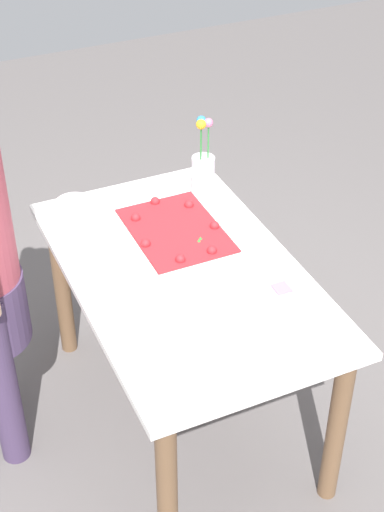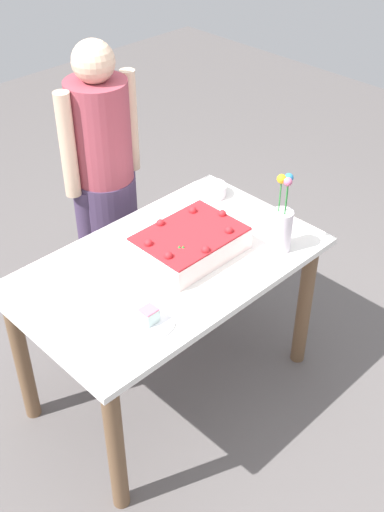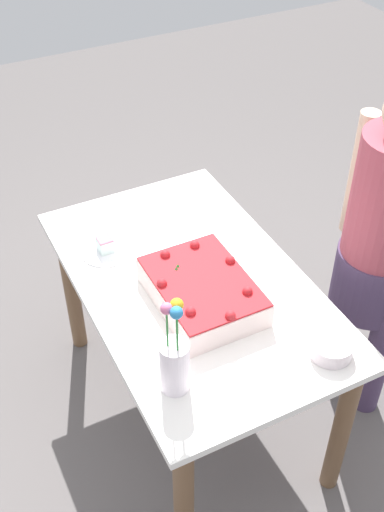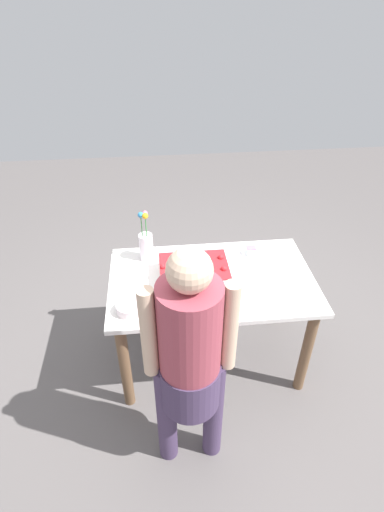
{
  "view_description": "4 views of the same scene",
  "coord_description": "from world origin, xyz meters",
  "px_view_note": "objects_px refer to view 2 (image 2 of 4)",
  "views": [
    {
      "loc": [
        -2.06,
        0.91,
        2.5
      ],
      "look_at": [
        0.04,
        -0.05,
        0.78
      ],
      "focal_mm": 55.0,
      "sensor_mm": 36.0,
      "label": 1
    },
    {
      "loc": [
        -1.44,
        -1.61,
        2.41
      ],
      "look_at": [
        0.08,
        -0.07,
        0.79
      ],
      "focal_mm": 45.0,
      "sensor_mm": 36.0,
      "label": 2
    },
    {
      "loc": [
        1.57,
        -0.79,
        2.38
      ],
      "look_at": [
        -0.02,
        0.01,
        0.86
      ],
      "focal_mm": 45.0,
      "sensor_mm": 36.0,
      "label": 3
    },
    {
      "loc": [
        0.33,
        1.97,
        2.39
      ],
      "look_at": [
        0.12,
        -0.09,
        0.89
      ],
      "focal_mm": 28.0,
      "sensor_mm": 36.0,
      "label": 4
    }
  ],
  "objects_px": {
    "fruit_bowl": "(211,190)",
    "person_standing": "(103,168)",
    "flower_vase": "(282,226)",
    "sheet_cake": "(190,243)",
    "serving_plate_with_slice": "(149,319)",
    "cake_knife": "(84,301)"
  },
  "relations": [
    {
      "from": "fruit_bowl",
      "to": "person_standing",
      "type": "xyz_separation_m",
      "value": [
        -0.31,
        0.45,
        0.07
      ]
    },
    {
      "from": "fruit_bowl",
      "to": "person_standing",
      "type": "bearing_deg",
      "value": 124.56
    },
    {
      "from": "flower_vase",
      "to": "sheet_cake",
      "type": "bearing_deg",
      "value": 140.02
    },
    {
      "from": "sheet_cake",
      "to": "fruit_bowl",
      "type": "relative_size",
      "value": 3.01
    },
    {
      "from": "sheet_cake",
      "to": "person_standing",
      "type": "distance_m",
      "value": 0.72
    },
    {
      "from": "sheet_cake",
      "to": "person_standing",
      "type": "bearing_deg",
      "value": 82.18
    },
    {
      "from": "sheet_cake",
      "to": "cake_knife",
      "type": "xyz_separation_m",
      "value": [
        -0.52,
        0.06,
        -0.05
      ]
    },
    {
      "from": "flower_vase",
      "to": "person_standing",
      "type": "distance_m",
      "value": 0.99
    },
    {
      "from": "cake_knife",
      "to": "fruit_bowl",
      "type": "xyz_separation_m",
      "value": [
        0.93,
        0.21,
        0.03
      ]
    },
    {
      "from": "cake_knife",
      "to": "fruit_bowl",
      "type": "bearing_deg",
      "value": -47.16
    },
    {
      "from": "serving_plate_with_slice",
      "to": "flower_vase",
      "type": "bearing_deg",
      "value": -3.29
    },
    {
      "from": "cake_knife",
      "to": "sheet_cake",
      "type": "bearing_deg",
      "value": -66.33
    },
    {
      "from": "serving_plate_with_slice",
      "to": "fruit_bowl",
      "type": "height_order",
      "value": "serving_plate_with_slice"
    },
    {
      "from": "sheet_cake",
      "to": "serving_plate_with_slice",
      "type": "height_order",
      "value": "sheet_cake"
    },
    {
      "from": "sheet_cake",
      "to": "serving_plate_with_slice",
      "type": "relative_size",
      "value": 2.24
    },
    {
      "from": "serving_plate_with_slice",
      "to": "flower_vase",
      "type": "relative_size",
      "value": 0.54
    },
    {
      "from": "flower_vase",
      "to": "fruit_bowl",
      "type": "bearing_deg",
      "value": 78.15
    },
    {
      "from": "flower_vase",
      "to": "serving_plate_with_slice",
      "type": "bearing_deg",
      "value": 176.71
    },
    {
      "from": "cake_knife",
      "to": "flower_vase",
      "type": "xyz_separation_m",
      "value": [
        0.82,
        -0.31,
        0.12
      ]
    },
    {
      "from": "sheet_cake",
      "to": "cake_knife",
      "type": "relative_size",
      "value": 1.93
    },
    {
      "from": "serving_plate_with_slice",
      "to": "person_standing",
      "type": "height_order",
      "value": "person_standing"
    },
    {
      "from": "fruit_bowl",
      "to": "person_standing",
      "type": "distance_m",
      "value": 0.55
    }
  ]
}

